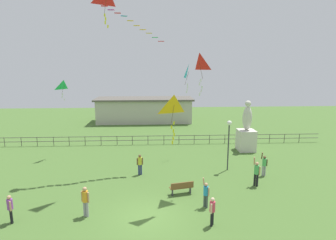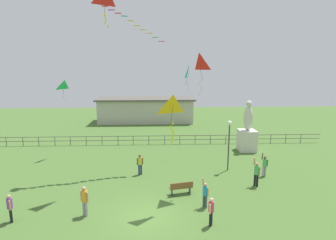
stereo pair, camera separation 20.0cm
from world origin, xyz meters
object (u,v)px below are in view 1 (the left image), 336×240
Objects in this scene: person_0 at (140,163)px; kite_2 at (64,86)px; lamppost at (229,134)px; person_4 at (10,207)px; person_1 at (206,193)px; person_3 at (212,210)px; person_6 at (264,164)px; person_7 at (85,200)px; kite_0 at (174,107)px; person_5 at (256,172)px; kite_4 at (189,72)px; kite_3 at (199,64)px; park_bench at (182,187)px; statue_monument at (246,134)px.

person_0 is 0.89× the size of kite_2.
person_4 is at bearing -152.90° from lamppost.
person_1 is (-2.80, -5.69, -2.04)m from lamppost.
person_1 reaches higher than person_3.
person_0 is 0.87× the size of person_6.
kite_0 reaches higher than person_7.
kite_2 is (-13.57, 4.27, 3.43)m from lamppost.
person_1 is 1.15× the size of person_3.
person_6 is at bearing 54.24° from person_5.
kite_4 is (0.16, 11.50, 6.67)m from person_3.
kite_2 is at bearing 144.13° from person_0.
person_5 is 0.78× the size of kite_3.
kite_4 is at bearing 78.25° from kite_0.
kite_4 is (0.30, 7.26, -0.60)m from kite_3.
kite_3 is at bearing 93.64° from person_1.
kite_4 is (-5.06, 5.26, 6.64)m from person_6.
lamppost reaches higher than person_4.
person_6 is 9.68m from kite_0.
person_3 is 0.86× the size of kite_2.
person_4 reaches higher than park_bench.
person_5 is (1.17, -3.00, -1.92)m from lamppost.
kite_0 reaches higher than lamppost.
kite_0 is (2.18, -5.03, 5.01)m from person_0.
kite_2 is (-6.74, 4.87, 5.45)m from person_0.
person_7 is at bearing -155.17° from kite_3.
park_bench is 0.61× the size of kite_4.
kite_2 reaches higher than person_1.
person_0 is at bearing 65.07° from person_7.
kite_3 is (10.27, 3.48, 7.27)m from person_4.
statue_monument is at bearing 76.27° from person_5.
lamppost is 8.30m from person_3.
kite_2 is at bearing 91.78° from person_4.
person_4 is at bearing -173.11° from person_7.
kite_3 reaches higher than person_7.
kite_4 is (10.57, 10.74, 6.67)m from person_4.
park_bench is 6.98m from person_6.
lamppost reaches higher than person_3.
statue_monument is at bearing 60.96° from person_1.
kite_3 is at bearing -131.92° from lamppost.
kite_4 is at bearing 89.15° from person_1.
statue_monument is 8.21m from person_5.
person_3 is at bearing -71.26° from park_bench.
kite_2 is at bearing -177.62° from statue_monument.
kite_4 reaches higher than park_bench.
kite_4 is at bearing 80.25° from park_bench.
lamppost is at bearing -56.15° from kite_4.
person_5 is at bearing 4.10° from kite_3.
kite_0 reaches higher than person_4.
statue_monument is 1.92× the size of kite_4.
park_bench is at bearing -40.84° from kite_2.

